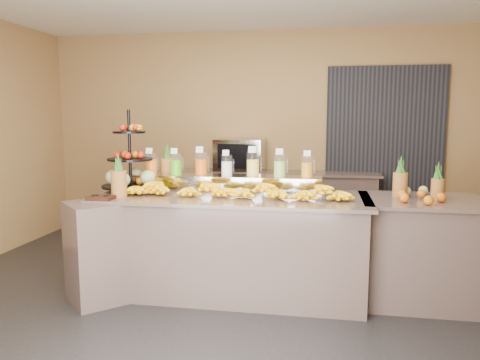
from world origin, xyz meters
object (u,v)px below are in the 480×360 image
(pitcher_tray, at_px, (227,183))
(oven_warmer, at_px, (240,155))
(condiment_caddy, at_px, (101,198))
(right_fruit_pile, at_px, (418,192))
(fruit_stand, at_px, (134,170))
(banana_heap, at_px, (234,189))

(pitcher_tray, distance_m, oven_warmer, 1.68)
(condiment_caddy, height_order, right_fruit_pile, right_fruit_pile)
(fruit_stand, bearing_deg, right_fruit_pile, -17.80)
(pitcher_tray, distance_m, right_fruit_pile, 1.77)
(pitcher_tray, bearing_deg, oven_warmer, 95.71)
(fruit_stand, distance_m, condiment_caddy, 0.58)
(pitcher_tray, xyz_separation_m, banana_heap, (0.14, -0.34, -0.00))
(banana_heap, distance_m, right_fruit_pile, 1.63)
(fruit_stand, height_order, right_fruit_pile, fruit_stand)
(banana_heap, xyz_separation_m, fruit_stand, (-1.04, 0.19, 0.13))
(pitcher_tray, xyz_separation_m, oven_warmer, (-0.17, 1.67, 0.14))
(pitcher_tray, distance_m, condiment_caddy, 1.21)
(right_fruit_pile, bearing_deg, oven_warmer, 135.62)
(banana_heap, bearing_deg, oven_warmer, 98.55)
(oven_warmer, bearing_deg, banana_heap, -78.99)
(banana_heap, relative_size, condiment_caddy, 9.81)
(fruit_stand, distance_m, oven_warmer, 1.97)
(right_fruit_pile, xyz_separation_m, oven_warmer, (-1.92, 1.88, 0.14))
(pitcher_tray, relative_size, fruit_stand, 2.33)
(pitcher_tray, bearing_deg, fruit_stand, -170.43)
(fruit_stand, distance_m, right_fruit_pile, 2.67)
(banana_heap, height_order, oven_warmer, oven_warmer)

